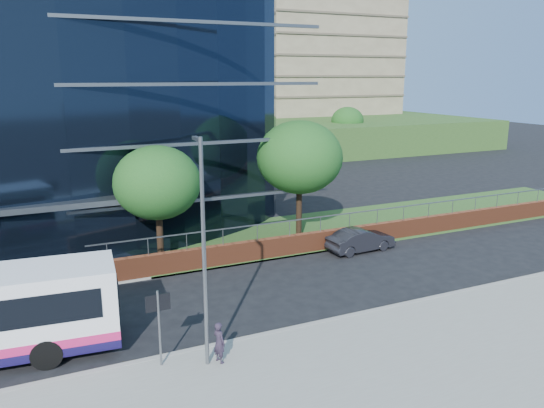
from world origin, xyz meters
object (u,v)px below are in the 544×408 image
street_sign (158,312)px  parked_car (361,240)px  tree_far_d (300,157)px  streetlight_east (204,248)px  pedestrian (219,342)px  tree_dist_e (241,124)px  tree_far_c (157,183)px  tree_dist_f (347,121)px

street_sign → parked_car: (13.66, 7.89, -1.47)m
street_sign → tree_far_d: tree_far_d is taller
streetlight_east → parked_car: size_ratio=1.93×
parked_car → pedestrian: bearing=122.3°
street_sign → tree_dist_e: bearing=64.9°
tree_far_d → streetlight_east: 15.77m
tree_far_d → streetlight_east: size_ratio=0.93×
tree_far_c → tree_dist_f: (33.00, 33.00, -0.33)m
street_sign → tree_dist_e: (19.50, 41.59, 2.39)m
tree_dist_e → tree_dist_f: 16.13m
streetlight_east → pedestrian: streetlight_east is taller
tree_far_c → tree_dist_e: size_ratio=1.00×
street_sign → tree_far_c: size_ratio=0.43×
tree_far_d → tree_dist_f: (24.00, 32.00, -0.98)m
tree_dist_e → tree_far_d: bearing=-104.9°
tree_far_d → pedestrian: 16.12m
tree_far_c → pedestrian: 11.83m
tree_far_c → streetlight_east: (-1.00, -11.17, -0.10)m
tree_dist_f → pedestrian: size_ratio=4.00×
street_sign → tree_far_d: (11.50, 11.59, 3.04)m
parked_car → streetlight_east: bearing=121.0°
tree_dist_e → streetlight_east: 45.85m
tree_far_d → tree_dist_e: size_ratio=1.14×
tree_far_c → tree_far_d: (9.00, 1.00, 0.65)m
tree_far_d → pedestrian: tree_far_d is taller
tree_dist_e → street_sign: bearing=-115.1°
tree_far_c → tree_far_d: bearing=6.3°
tree_far_d → tree_dist_e: (8.00, 30.00, -0.65)m
parked_car → tree_dist_f: bearing=-35.3°
streetlight_east → parked_car: bearing=34.9°
tree_far_d → streetlight_east: (-10.00, -12.17, -0.75)m
tree_dist_e → pedestrian: (-17.56, -42.25, -3.63)m
tree_far_d → parked_car: tree_far_d is taller
tree_far_c → parked_car: size_ratio=1.57×
tree_dist_f → tree_dist_e: bearing=-172.9°
street_sign → tree_far_c: tree_far_c is taller
tree_far_c → pedestrian: size_ratio=4.31×
tree_dist_e → tree_dist_f: tree_dist_e is taller
tree_far_d → parked_car: size_ratio=1.80×
pedestrian → tree_far_d: bearing=-55.4°
street_sign → tree_dist_f: tree_dist_f is taller
pedestrian → tree_dist_e: bearing=-39.9°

